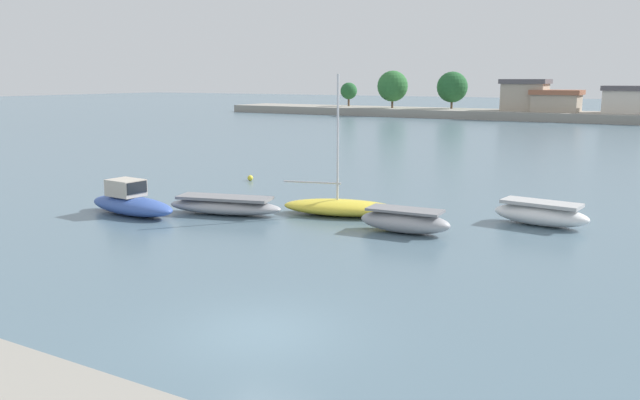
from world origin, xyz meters
TOP-DOWN VIEW (x-y plane):
  - ground_plane at (0.00, 0.00)m, footprint 400.00×400.00m
  - moored_boat_0 at (-13.56, 8.57)m, footprint 5.31×2.20m
  - moored_boat_1 at (-9.83, 10.83)m, footprint 5.76×2.96m
  - moored_boat_2 at (-5.05, 13.40)m, footprint 5.83×3.47m
  - moored_boat_3 at (-1.12, 11.69)m, footprint 3.92×1.70m
  - moored_boat_4 at (3.41, 15.93)m, footprint 4.23×1.95m
  - mooring_buoy_1 at (-14.81, 19.54)m, footprint 0.35×0.35m

SIDE VIEW (x-z plane):
  - ground_plane at x=0.00m, z-range 0.00..0.00m
  - mooring_buoy_1 at x=-14.81m, z-range 0.00..0.35m
  - moored_boat_2 at x=-5.05m, z-range -2.84..3.61m
  - moored_boat_1 at x=-9.83m, z-range -0.02..0.83m
  - moored_boat_3 at x=-1.12m, z-range -0.02..0.98m
  - moored_boat_4 at x=3.41m, z-range -0.02..1.02m
  - moored_boat_0 at x=-13.56m, z-range -0.25..1.37m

